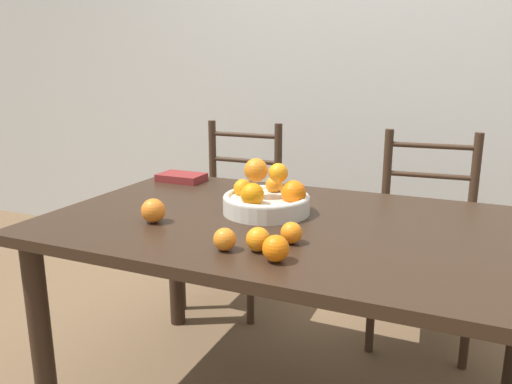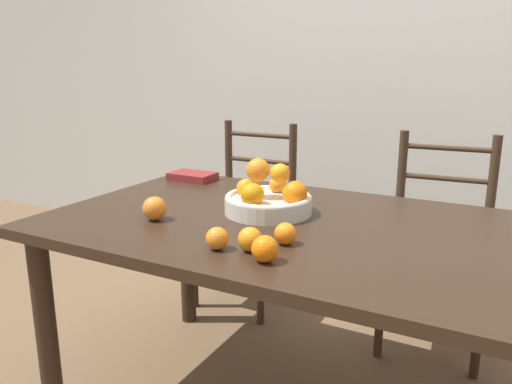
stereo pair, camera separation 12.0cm
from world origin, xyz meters
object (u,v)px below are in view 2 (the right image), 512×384
at_px(fruit_bowl, 269,198).
at_px(orange_loose_0, 265,249).
at_px(orange_loose_3, 217,238).
at_px(chair_right, 438,246).
at_px(book_stack, 193,176).
at_px(orange_loose_1, 155,208).
at_px(orange_loose_4, 285,234).
at_px(chair_left, 247,217).
at_px(orange_loose_2, 251,239).

distance_m(fruit_bowl, orange_loose_0, 0.44).
distance_m(orange_loose_0, orange_loose_3, 0.16).
relative_size(orange_loose_0, chair_right, 0.08).
bearing_deg(book_stack, fruit_bowl, -30.27).
bearing_deg(orange_loose_3, orange_loose_0, -7.23).
height_order(fruit_bowl, orange_loose_1, fruit_bowl).
xyz_separation_m(fruit_bowl, orange_loose_0, (0.19, -0.40, -0.02)).
bearing_deg(orange_loose_4, chair_right, 73.25).
bearing_deg(orange_loose_0, orange_loose_3, 172.77).
xyz_separation_m(orange_loose_0, book_stack, (-0.72, 0.70, -0.02)).
height_order(chair_left, chair_right, same).
bearing_deg(orange_loose_1, chair_left, 100.84).
relative_size(orange_loose_4, chair_right, 0.07).
xyz_separation_m(orange_loose_3, chair_right, (0.44, 1.08, -0.30)).
height_order(orange_loose_0, chair_right, chair_right).
xyz_separation_m(fruit_bowl, orange_loose_3, (0.03, -0.38, -0.02)).
xyz_separation_m(orange_loose_3, orange_loose_4, (0.15, 0.12, -0.00)).
xyz_separation_m(orange_loose_2, orange_loose_4, (0.06, 0.09, -0.00)).
distance_m(fruit_bowl, book_stack, 0.61).
relative_size(fruit_bowl, orange_loose_3, 4.73).
distance_m(orange_loose_0, orange_loose_4, 0.14).
bearing_deg(chair_left, book_stack, -98.48).
relative_size(fruit_bowl, orange_loose_4, 4.77).
height_order(orange_loose_0, orange_loose_2, orange_loose_0).
height_order(orange_loose_0, chair_left, chair_left).
xyz_separation_m(orange_loose_3, chair_left, (-0.51, 1.08, -0.30)).
distance_m(orange_loose_0, book_stack, 1.00).
height_order(orange_loose_1, chair_left, chair_left).
xyz_separation_m(fruit_bowl, orange_loose_2, (0.12, -0.34, -0.02)).
bearing_deg(orange_loose_3, orange_loose_2, 18.91).
height_order(orange_loose_4, chair_right, chair_right).
bearing_deg(orange_loose_0, fruit_bowl, 115.36).
xyz_separation_m(orange_loose_0, orange_loose_4, (-0.01, 0.14, -0.00)).
relative_size(orange_loose_0, orange_loose_2, 1.05).
bearing_deg(chair_right, orange_loose_4, -110.66).
bearing_deg(orange_loose_0, orange_loose_4, 93.56).
relative_size(orange_loose_2, book_stack, 0.34).
bearing_deg(book_stack, orange_loose_0, -44.50).
xyz_separation_m(fruit_bowl, orange_loose_1, (-0.29, -0.24, -0.01)).
distance_m(chair_left, book_stack, 0.49).
distance_m(orange_loose_4, chair_left, 1.20).
xyz_separation_m(orange_loose_0, orange_loose_2, (-0.07, 0.05, -0.00)).
xyz_separation_m(orange_loose_4, chair_left, (-0.65, 0.96, -0.30)).
bearing_deg(book_stack, chair_right, 21.79).
height_order(orange_loose_2, orange_loose_4, orange_loose_2).
distance_m(chair_right, book_stack, 1.11).
distance_m(fruit_bowl, orange_loose_2, 0.37).
bearing_deg(chair_left, orange_loose_2, -61.07).
bearing_deg(orange_loose_2, orange_loose_3, -161.09).
distance_m(orange_loose_0, orange_loose_2, 0.08).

